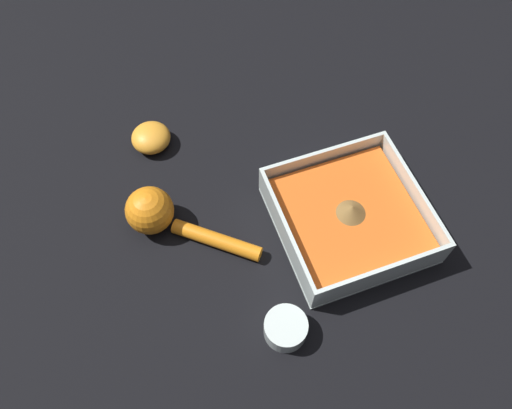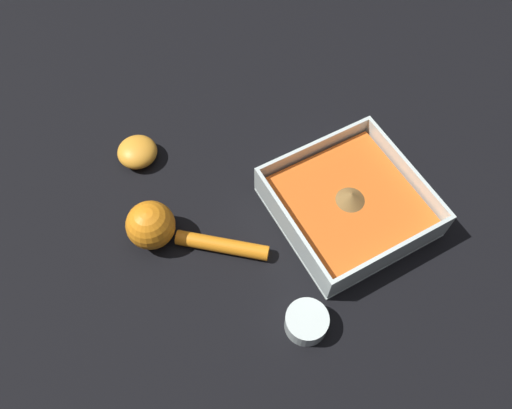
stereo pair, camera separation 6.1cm
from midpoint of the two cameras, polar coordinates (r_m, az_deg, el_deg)
ground_plane at (r=0.80m, az=12.13°, el=-4.08°), size 4.00×4.00×0.00m
square_dish at (r=0.79m, az=12.77°, el=-1.68°), size 0.22×0.22×0.06m
spice_bowl at (r=0.72m, az=5.92°, el=-14.10°), size 0.06×0.06×0.03m
lemon_squeezer at (r=0.77m, az=-8.68°, el=-1.36°), size 0.16×0.18×0.07m
lemon_half at (r=0.88m, az=-9.95°, el=7.41°), size 0.07×0.07×0.04m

